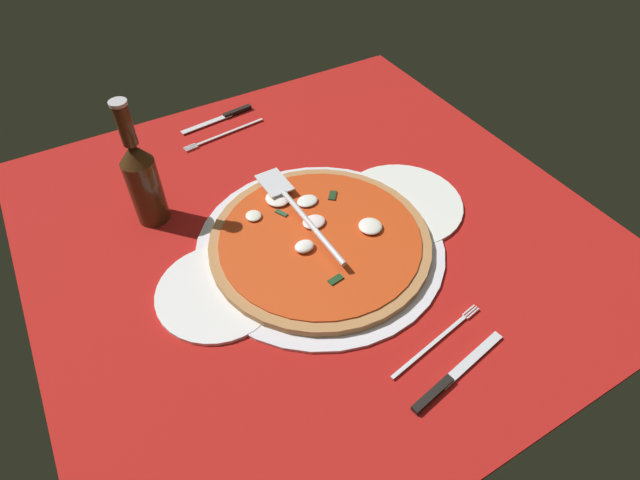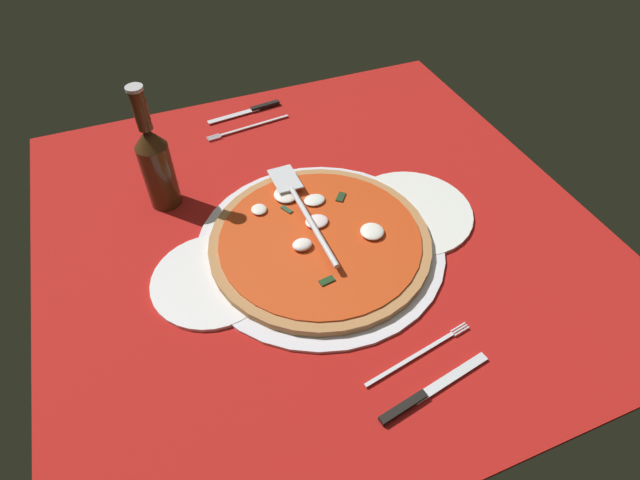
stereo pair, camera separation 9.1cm
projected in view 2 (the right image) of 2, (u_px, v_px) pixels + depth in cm
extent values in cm
cube|color=#A91815|center=(317.00, 228.00, 96.52)|extent=(101.05, 101.05, 0.80)
cube|color=white|center=(426.00, 81.00, 134.36)|extent=(6.74, 6.74, 0.10)
cube|color=white|center=(454.00, 106.00, 125.69)|extent=(6.74, 6.74, 0.10)
cube|color=white|center=(486.00, 135.00, 117.03)|extent=(6.74, 6.74, 0.10)
cube|color=white|center=(522.00, 169.00, 108.36)|extent=(6.74, 6.74, 0.10)
cube|color=white|center=(565.00, 209.00, 99.70)|extent=(6.74, 6.74, 0.10)
cube|color=white|center=(616.00, 256.00, 91.03)|extent=(6.74, 6.74, 0.10)
cube|color=white|center=(392.00, 74.00, 136.95)|extent=(6.74, 6.74, 0.10)
cube|color=white|center=(417.00, 98.00, 128.29)|extent=(6.74, 6.74, 0.10)
cube|color=white|center=(445.00, 126.00, 119.62)|extent=(6.74, 6.74, 0.10)
cube|color=white|center=(477.00, 158.00, 110.96)|extent=(6.74, 6.74, 0.10)
cube|color=white|center=(516.00, 196.00, 102.29)|extent=(6.74, 6.74, 0.10)
cube|color=white|center=(561.00, 241.00, 93.63)|extent=(6.74, 6.74, 0.10)
cube|color=white|center=(615.00, 294.00, 84.96)|extent=(6.74, 6.74, 0.10)
cube|color=white|center=(381.00, 91.00, 130.88)|extent=(6.74, 6.74, 0.10)
cube|color=white|center=(406.00, 117.00, 122.22)|extent=(6.74, 6.74, 0.10)
cube|color=white|center=(435.00, 148.00, 113.55)|extent=(6.74, 6.74, 0.10)
cube|color=white|center=(469.00, 184.00, 104.89)|extent=(6.74, 6.74, 0.10)
cube|color=white|center=(508.00, 226.00, 96.22)|extent=(6.74, 6.74, 0.10)
cube|color=white|center=(556.00, 277.00, 87.56)|extent=(6.74, 6.74, 0.10)
cube|color=white|center=(614.00, 339.00, 78.89)|extent=(6.74, 6.74, 0.10)
cube|color=white|center=(346.00, 83.00, 133.48)|extent=(6.74, 6.74, 0.10)
cube|color=white|center=(369.00, 109.00, 124.81)|extent=(6.74, 6.74, 0.10)
cube|color=white|center=(394.00, 138.00, 116.15)|extent=(6.74, 6.74, 0.10)
cube|color=white|center=(424.00, 173.00, 107.48)|extent=(6.74, 6.74, 0.10)
cube|color=white|center=(458.00, 213.00, 98.82)|extent=(6.74, 6.74, 0.10)
cube|color=white|center=(500.00, 261.00, 90.15)|extent=(6.74, 6.74, 0.10)
cube|color=white|center=(550.00, 319.00, 81.49)|extent=(6.74, 6.74, 0.10)
cube|color=white|center=(612.00, 391.00, 72.82)|extent=(6.74, 6.74, 0.10)
cube|color=white|center=(333.00, 101.00, 127.41)|extent=(6.74, 6.74, 0.10)
cube|color=white|center=(355.00, 129.00, 118.74)|extent=(6.74, 6.74, 0.10)
cube|color=white|center=(381.00, 162.00, 110.08)|extent=(6.74, 6.74, 0.10)
cube|color=white|center=(411.00, 200.00, 101.41)|extent=(6.74, 6.74, 0.10)
cube|color=white|center=(447.00, 246.00, 92.75)|extent=(6.74, 6.74, 0.10)
cube|color=white|center=(490.00, 300.00, 84.08)|extent=(6.74, 6.74, 0.10)
cube|color=white|center=(544.00, 368.00, 75.42)|extent=(6.74, 6.74, 0.10)
cube|color=white|center=(299.00, 93.00, 130.00)|extent=(6.74, 6.74, 0.10)
cube|color=white|center=(318.00, 120.00, 121.34)|extent=(6.74, 6.74, 0.10)
cube|color=white|center=(340.00, 151.00, 112.67)|extent=(6.74, 6.74, 0.10)
cube|color=white|center=(366.00, 188.00, 104.01)|extent=(6.74, 6.74, 0.10)
cube|color=white|center=(397.00, 231.00, 95.34)|extent=(6.74, 6.74, 0.10)
cube|color=white|center=(434.00, 283.00, 86.68)|extent=(6.74, 6.74, 0.10)
cube|color=white|center=(479.00, 346.00, 78.01)|extent=(6.74, 6.74, 0.10)
cube|color=white|center=(536.00, 425.00, 69.35)|extent=(6.74, 6.74, 0.10)
cube|color=white|center=(282.00, 112.00, 123.93)|extent=(6.74, 6.74, 0.10)
cube|color=white|center=(301.00, 142.00, 115.27)|extent=(6.74, 6.74, 0.10)
cube|color=white|center=(324.00, 176.00, 106.60)|extent=(6.74, 6.74, 0.10)
cube|color=white|center=(350.00, 217.00, 97.94)|extent=(6.74, 6.74, 0.10)
cube|color=white|center=(381.00, 266.00, 89.27)|extent=(6.74, 6.74, 0.10)
cube|color=white|center=(419.00, 326.00, 80.61)|extent=(6.74, 6.74, 0.10)
cube|color=white|center=(466.00, 400.00, 71.94)|extent=(6.74, 6.74, 0.10)
cube|color=white|center=(248.00, 104.00, 126.53)|extent=(6.74, 6.74, 0.10)
cube|color=white|center=(264.00, 132.00, 117.86)|extent=(6.74, 6.74, 0.10)
cube|color=white|center=(283.00, 165.00, 109.20)|extent=(6.74, 6.74, 0.10)
cube|color=white|center=(305.00, 204.00, 100.53)|extent=(6.74, 6.74, 0.10)
cube|color=white|center=(331.00, 251.00, 91.87)|extent=(6.74, 6.74, 0.10)
cube|color=white|center=(363.00, 307.00, 83.20)|extent=(6.74, 6.74, 0.10)
cube|color=white|center=(402.00, 376.00, 74.54)|extent=(6.74, 6.74, 0.10)
cube|color=white|center=(451.00, 463.00, 65.87)|extent=(6.74, 6.74, 0.10)
cube|color=white|center=(229.00, 123.00, 120.46)|extent=(6.74, 6.74, 0.10)
cube|color=white|center=(244.00, 155.00, 111.79)|extent=(6.74, 6.74, 0.10)
cube|color=white|center=(262.00, 192.00, 103.13)|extent=(6.74, 6.74, 0.10)
cube|color=white|center=(284.00, 236.00, 94.46)|extent=(6.74, 6.74, 0.10)
cube|color=white|center=(310.00, 289.00, 85.80)|extent=(6.74, 6.74, 0.10)
cube|color=white|center=(342.00, 353.00, 77.13)|extent=(6.74, 6.74, 0.10)
cube|color=white|center=(381.00, 434.00, 68.47)|extent=(6.74, 6.74, 0.10)
cube|color=white|center=(194.00, 115.00, 123.05)|extent=(6.74, 6.74, 0.10)
cube|color=white|center=(207.00, 145.00, 114.39)|extent=(6.74, 6.74, 0.10)
cube|color=white|center=(222.00, 180.00, 105.72)|extent=(6.74, 6.74, 0.10)
cube|color=white|center=(239.00, 222.00, 97.06)|extent=(6.74, 6.74, 0.10)
cube|color=white|center=(260.00, 272.00, 88.39)|extent=(6.74, 6.74, 0.10)
cube|color=white|center=(285.00, 333.00, 79.73)|extent=(6.74, 6.74, 0.10)
cube|color=white|center=(317.00, 408.00, 71.06)|extent=(6.74, 6.74, 0.10)
cube|color=white|center=(172.00, 135.00, 116.98)|extent=(6.74, 6.74, 0.10)
cube|color=white|center=(183.00, 169.00, 108.32)|extent=(6.74, 6.74, 0.10)
cube|color=white|center=(197.00, 209.00, 99.65)|extent=(6.74, 6.74, 0.10)
cube|color=white|center=(213.00, 256.00, 90.99)|extent=(6.74, 6.74, 0.10)
cube|color=white|center=(233.00, 313.00, 82.32)|extent=(6.74, 6.74, 0.10)
cube|color=white|center=(257.00, 384.00, 73.66)|extent=(6.74, 6.74, 0.10)
cube|color=white|center=(287.00, 473.00, 64.99)|extent=(6.74, 6.74, 0.10)
cube|color=white|center=(138.00, 126.00, 119.58)|extent=(6.74, 6.74, 0.10)
cube|color=white|center=(147.00, 158.00, 110.91)|extent=(6.74, 6.74, 0.10)
cube|color=white|center=(157.00, 196.00, 102.25)|extent=(6.74, 6.74, 0.10)
cube|color=white|center=(169.00, 241.00, 93.58)|extent=(6.74, 6.74, 0.10)
cube|color=white|center=(183.00, 295.00, 84.92)|extent=(6.74, 6.74, 0.10)
cube|color=white|center=(201.00, 361.00, 76.25)|extent=(6.74, 6.74, 0.10)
cube|color=white|center=(223.00, 444.00, 67.59)|extent=(6.74, 6.74, 0.10)
cube|color=white|center=(111.00, 148.00, 113.51)|extent=(6.74, 6.74, 0.10)
cube|color=white|center=(118.00, 184.00, 104.84)|extent=(6.74, 6.74, 0.10)
cube|color=white|center=(127.00, 227.00, 96.18)|extent=(6.74, 6.74, 0.10)
cube|color=white|center=(136.00, 277.00, 87.51)|extent=(6.74, 6.74, 0.10)
cube|color=white|center=(148.00, 339.00, 78.85)|extent=(6.74, 6.74, 0.10)
cube|color=white|center=(163.00, 417.00, 70.18)|extent=(6.74, 6.74, 0.10)
cube|color=white|center=(78.00, 139.00, 116.10)|extent=(6.74, 6.74, 0.10)
cube|color=white|center=(82.00, 173.00, 107.44)|extent=(6.74, 6.74, 0.10)
cube|color=white|center=(87.00, 213.00, 98.77)|extent=(6.74, 6.74, 0.10)
cube|color=white|center=(93.00, 261.00, 90.11)|extent=(6.74, 6.74, 0.10)
cube|color=white|center=(100.00, 319.00, 81.44)|extent=(6.74, 6.74, 0.10)
cube|color=white|center=(108.00, 392.00, 72.78)|extent=(6.74, 6.74, 0.10)
cube|color=white|center=(47.00, 162.00, 110.03)|extent=(6.74, 6.74, 0.10)
cube|color=white|center=(49.00, 200.00, 101.37)|extent=(6.74, 6.74, 0.10)
cube|color=white|center=(51.00, 246.00, 92.70)|extent=(6.74, 6.74, 0.10)
cube|color=white|center=(54.00, 301.00, 84.04)|extent=(6.74, 6.74, 0.10)
cube|color=white|center=(57.00, 368.00, 75.37)|extent=(6.74, 6.74, 0.10)
cube|color=white|center=(60.00, 453.00, 66.71)|extent=(6.74, 6.74, 0.10)
cylinder|color=silver|center=(320.00, 246.00, 92.08)|extent=(44.92, 44.92, 0.90)
cylinder|color=white|center=(410.00, 212.00, 98.15)|extent=(23.90, 23.90, 1.00)
cylinder|color=white|center=(213.00, 280.00, 86.42)|extent=(20.88, 20.88, 1.00)
cylinder|color=#B37A48|center=(320.00, 241.00, 91.25)|extent=(39.87, 39.87, 1.41)
cylinder|color=#C83E15|center=(320.00, 238.00, 90.64)|extent=(36.28, 36.28, 0.30)
ellipsoid|color=white|center=(302.00, 245.00, 88.35)|extent=(3.51, 2.93, 1.34)
ellipsoid|color=white|center=(317.00, 221.00, 92.69)|extent=(4.29, 3.65, 0.92)
ellipsoid|color=white|center=(372.00, 231.00, 90.76)|extent=(4.27, 4.35, 1.13)
ellipsoid|color=white|center=(259.00, 209.00, 95.02)|extent=(2.92, 3.07, 0.81)
ellipsoid|color=white|center=(314.00, 200.00, 96.84)|extent=(4.11, 3.32, 0.83)
ellipsoid|color=silver|center=(286.00, 195.00, 97.77)|extent=(4.61, 4.93, 1.03)
cube|color=#123D1F|center=(317.00, 222.00, 93.09)|extent=(3.07, 2.13, 0.30)
cube|color=#28482F|center=(287.00, 210.00, 95.35)|extent=(1.89, 2.64, 0.30)
cube|color=#1B3B1C|center=(327.00, 281.00, 83.39)|extent=(2.73, 1.60, 0.30)
cube|color=#20381C|center=(341.00, 197.00, 97.83)|extent=(2.74, 2.90, 0.30)
cube|color=silver|center=(285.00, 179.00, 99.56)|extent=(5.09, 7.66, 0.30)
cylinder|color=silver|center=(313.00, 225.00, 90.10)|extent=(1.35, 21.28, 1.00)
cube|color=white|center=(250.00, 120.00, 120.67)|extent=(22.42, 16.27, 0.60)
cube|color=silver|center=(255.00, 125.00, 118.47)|extent=(17.18, 2.67, 0.25)
cube|color=silver|center=(213.00, 136.00, 115.50)|extent=(3.00, 0.58, 0.25)
cube|color=silver|center=(213.00, 137.00, 115.23)|extent=(3.00, 0.58, 0.25)
cube|color=silver|center=(214.00, 138.00, 114.97)|extent=(3.00, 0.58, 0.25)
cube|color=silver|center=(215.00, 139.00, 114.70)|extent=(3.00, 0.58, 0.25)
cube|color=black|center=(265.00, 106.00, 123.90)|extent=(7.45, 2.08, 0.80)
cube|color=silver|center=(234.00, 116.00, 121.34)|extent=(12.95, 2.94, 0.25)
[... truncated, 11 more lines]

